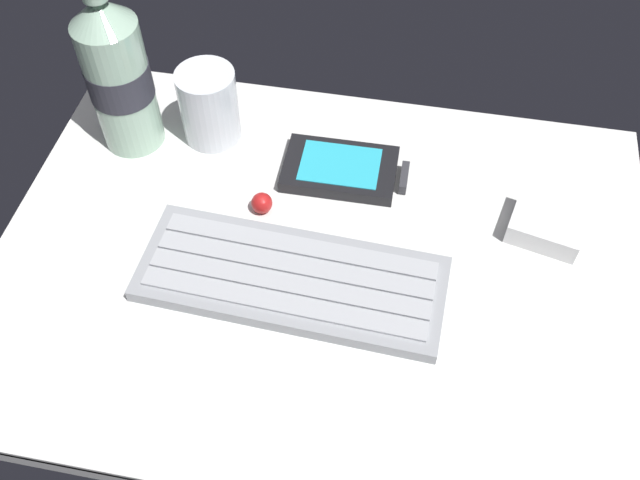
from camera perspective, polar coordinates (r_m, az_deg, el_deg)
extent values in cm
cube|color=silver|center=(69.57, 0.00, -2.00)|extent=(64.00, 48.00, 2.00)
cube|color=#93969B|center=(66.57, -2.32, -3.18)|extent=(29.47, 12.29, 1.40)
cube|color=#ADAFB5|center=(67.72, -1.64, -0.53)|extent=(26.74, 3.20, 0.30)
cube|color=#ADAFB5|center=(66.48, -2.10, -2.01)|extent=(26.74, 3.20, 0.30)
cube|color=#ADAFB5|center=(65.28, -2.59, -3.54)|extent=(26.74, 3.20, 0.30)
cube|color=#ADAFB5|center=(64.14, -3.09, -5.13)|extent=(26.74, 3.20, 0.30)
cube|color=black|center=(75.39, 2.00, 5.72)|extent=(12.09, 7.75, 1.40)
cube|color=#2DB7D1|center=(74.84, 2.02, 6.12)|extent=(8.47, 6.03, 0.10)
cube|color=#333338|center=(75.12, 6.85, 5.07)|extent=(0.85, 3.81, 1.12)
cylinder|color=silver|center=(78.21, -9.01, 10.75)|extent=(6.40, 6.40, 8.50)
cylinder|color=red|center=(78.87, -8.92, 10.21)|extent=(5.50, 5.50, 6.12)
cylinder|color=#9EC1A8|center=(77.55, -15.88, 11.99)|extent=(6.60, 6.60, 15.00)
cone|color=#9EC1A8|center=(72.35, -17.49, 17.29)|extent=(6.60, 6.60, 2.80)
cylinder|color=#2D2D38|center=(77.08, -16.00, 12.41)|extent=(6.73, 6.73, 3.80)
cube|color=white|center=(73.26, 17.93, 1.11)|extent=(8.08, 7.03, 2.40)
sphere|color=red|center=(71.96, -4.75, 3.02)|extent=(2.20, 2.20, 2.20)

